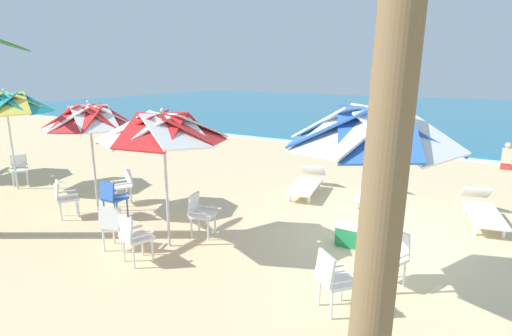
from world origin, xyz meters
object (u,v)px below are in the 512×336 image
sun_lounger_0 (482,210)px  sun_lounger_2 (307,183)px  plastic_chair_3 (200,212)px  beach_umbrella_3 (6,103)px  palm_tree_2 (398,51)px  beach_umbrella_0 (372,130)px  sun_lounger_1 (375,190)px  plastic_chair_4 (114,224)px  beach_umbrella_2 (90,118)px  plastic_chair_7 (64,196)px  plastic_chair_1 (392,254)px  plastic_chair_5 (112,197)px  plastic_chair_2 (133,236)px  beachgoer_seated (506,160)px  cooler_box (350,235)px  plastic_chair_8 (19,168)px  beach_umbrella_1 (163,128)px  plastic_chair_0 (333,278)px  plastic_chair_6 (124,184)px

sun_lounger_0 → sun_lounger_2: (-4.16, -0.08, 0.00)m
plastic_chair_3 → beach_umbrella_3: 6.73m
sun_lounger_2 → palm_tree_2: bearing=-60.4°
beach_umbrella_0 → sun_lounger_1: 5.22m
plastic_chair_4 → beach_umbrella_2: bearing=150.7°
plastic_chair_7 → sun_lounger_0: plastic_chair_7 is taller
plastic_chair_1 → plastic_chair_5: same height
plastic_chair_2 → beachgoer_seated: 12.65m
cooler_box → beach_umbrella_3: bearing=-171.7°
beach_umbrella_3 → beachgoer_seated: beach_umbrella_3 is taller
plastic_chair_4 → plastic_chair_8: (-5.99, 1.47, 0.00)m
plastic_chair_8 → sun_lounger_1: size_ratio=0.39×
sun_lounger_2 → sun_lounger_0: bearing=1.1°
plastic_chair_2 → plastic_chair_5: (-2.12, 1.26, 0.00)m
beach_umbrella_1 → plastic_chair_8: size_ratio=2.99×
plastic_chair_5 → plastic_chair_7: 1.09m
plastic_chair_1 → cooler_box: bearing=134.1°
plastic_chair_0 → plastic_chair_3: size_ratio=1.00×
cooler_box → beachgoer_seated: 9.16m
beach_umbrella_3 → sun_lounger_1: beach_umbrella_3 is taller
plastic_chair_2 → plastic_chair_8: size_ratio=1.00×
beach_umbrella_0 → sun_lounger_0: 4.98m
plastic_chair_5 → beach_umbrella_0: bearing=-1.8°
plastic_chair_6 → cooler_box: (5.62, 0.57, -0.30)m
sun_lounger_0 → plastic_chair_0: bearing=-106.6°
plastic_chair_0 → beachgoer_seated: (1.76, 11.08, -0.20)m
beach_umbrella_3 → palm_tree_2: bearing=-13.7°
beach_umbrella_0 → palm_tree_2: bearing=-70.5°
plastic_chair_4 → beach_umbrella_3: (-5.58, 1.15, 1.88)m
plastic_chair_2 → plastic_chair_5: bearing=149.3°
beach_umbrella_0 → plastic_chair_3: (-3.45, 0.46, -1.96)m
beach_umbrella_1 → beach_umbrella_2: bearing=169.3°
palm_tree_2 → beachgoer_seated: (0.71, 12.83, -3.06)m
plastic_chair_8 → sun_lounger_2: size_ratio=0.39×
plastic_chair_0 → sun_lounger_1: 5.30m
plastic_chair_7 → beachgoer_seated: (8.22, 10.85, -0.20)m
plastic_chair_2 → plastic_chair_4: 0.74m
plastic_chair_7 → sun_lounger_0: bearing=30.6°
plastic_chair_5 → plastic_chair_2: bearing=-30.7°
plastic_chair_5 → beachgoer_seated: 12.61m
beach_umbrella_0 → plastic_chair_7: (-6.67, -0.38, -1.96)m
sun_lounger_2 → beachgoer_seated: bearing=54.5°
plastic_chair_1 → beachgoer_seated: bearing=82.6°
beach_umbrella_0 → beach_umbrella_3: beach_umbrella_0 is taller
beach_umbrella_2 → sun_lounger_0: size_ratio=1.16×
plastic_chair_6 → sun_lounger_1: size_ratio=0.39×
plastic_chair_0 → cooler_box: plastic_chair_0 is taller
beach_umbrella_2 → plastic_chair_5: (0.68, -0.10, -1.70)m
plastic_chair_3 → sun_lounger_0: 6.08m
plastic_chair_4 → plastic_chair_5: bearing=142.6°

